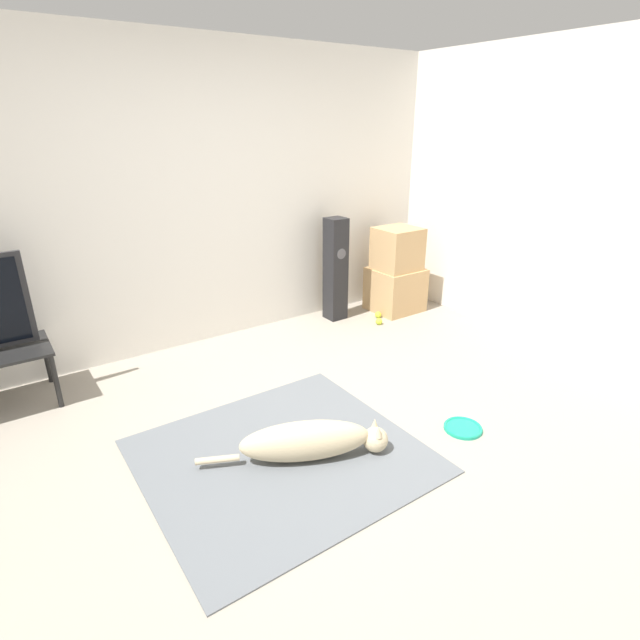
{
  "coord_description": "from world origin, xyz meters",
  "views": [
    {
      "loc": [
        -1.51,
        -2.03,
        1.91
      ],
      "look_at": [
        0.56,
        0.94,
        0.45
      ],
      "focal_mm": 28.0,
      "sensor_mm": 36.0,
      "label": 1
    }
  ],
  "objects_px": {
    "frisbee": "(463,428)",
    "cardboard_box_lower": "(395,289)",
    "tennis_ball_near_speaker": "(379,321)",
    "tennis_ball_by_boxes": "(378,315)",
    "floor_speaker": "(336,270)",
    "dog": "(311,441)",
    "cardboard_box_upper": "(397,249)"
  },
  "relations": [
    {
      "from": "cardboard_box_lower",
      "to": "tennis_ball_by_boxes",
      "type": "relative_size",
      "value": 7.61
    },
    {
      "from": "tennis_ball_near_speaker",
      "to": "dog",
      "type": "bearing_deg",
      "value": -141.66
    },
    {
      "from": "tennis_ball_by_boxes",
      "to": "tennis_ball_near_speaker",
      "type": "xyz_separation_m",
      "value": [
        -0.11,
        -0.14,
        0.0
      ]
    },
    {
      "from": "tennis_ball_near_speaker",
      "to": "tennis_ball_by_boxes",
      "type": "bearing_deg",
      "value": 51.65
    },
    {
      "from": "dog",
      "to": "floor_speaker",
      "type": "distance_m",
      "value": 2.36
    },
    {
      "from": "tennis_ball_by_boxes",
      "to": "floor_speaker",
      "type": "bearing_deg",
      "value": 144.02
    },
    {
      "from": "cardboard_box_lower",
      "to": "tennis_ball_by_boxes",
      "type": "xyz_separation_m",
      "value": [
        -0.31,
        -0.09,
        -0.2
      ]
    },
    {
      "from": "dog",
      "to": "cardboard_box_upper",
      "type": "relative_size",
      "value": 2.46
    },
    {
      "from": "cardboard_box_upper",
      "to": "floor_speaker",
      "type": "height_order",
      "value": "floor_speaker"
    },
    {
      "from": "cardboard_box_lower",
      "to": "cardboard_box_upper",
      "type": "height_order",
      "value": "cardboard_box_upper"
    },
    {
      "from": "tennis_ball_by_boxes",
      "to": "cardboard_box_upper",
      "type": "bearing_deg",
      "value": 14.28
    },
    {
      "from": "dog",
      "to": "floor_speaker",
      "type": "bearing_deg",
      "value": 50.0
    },
    {
      "from": "cardboard_box_lower",
      "to": "dog",
      "type": "bearing_deg",
      "value": -143.34
    },
    {
      "from": "frisbee",
      "to": "floor_speaker",
      "type": "xyz_separation_m",
      "value": [
        0.5,
        2.11,
        0.5
      ]
    },
    {
      "from": "cardboard_box_upper",
      "to": "tennis_ball_by_boxes",
      "type": "distance_m",
      "value": 0.71
    },
    {
      "from": "cardboard_box_upper",
      "to": "cardboard_box_lower",
      "type": "bearing_deg",
      "value": 40.03
    },
    {
      "from": "tennis_ball_near_speaker",
      "to": "frisbee",
      "type": "bearing_deg",
      "value": -113.76
    },
    {
      "from": "frisbee",
      "to": "tennis_ball_by_boxes",
      "type": "bearing_deg",
      "value": 64.96
    },
    {
      "from": "cardboard_box_upper",
      "to": "tennis_ball_near_speaker",
      "type": "xyz_separation_m",
      "value": [
        -0.4,
        -0.21,
        -0.64
      ]
    },
    {
      "from": "dog",
      "to": "tennis_ball_near_speaker",
      "type": "relative_size",
      "value": 16.11
    },
    {
      "from": "frisbee",
      "to": "cardboard_box_lower",
      "type": "bearing_deg",
      "value": 58.87
    },
    {
      "from": "cardboard_box_lower",
      "to": "tennis_ball_by_boxes",
      "type": "bearing_deg",
      "value": -163.94
    },
    {
      "from": "frisbee",
      "to": "tennis_ball_by_boxes",
      "type": "relative_size",
      "value": 3.8
    },
    {
      "from": "cardboard_box_lower",
      "to": "cardboard_box_upper",
      "type": "bearing_deg",
      "value": -139.97
    },
    {
      "from": "floor_speaker",
      "to": "tennis_ball_by_boxes",
      "type": "height_order",
      "value": "floor_speaker"
    },
    {
      "from": "dog",
      "to": "tennis_ball_by_boxes",
      "type": "distance_m",
      "value": 2.41
    },
    {
      "from": "dog",
      "to": "floor_speaker",
      "type": "xyz_separation_m",
      "value": [
        1.5,
        1.79,
        0.39
      ]
    },
    {
      "from": "dog",
      "to": "frisbee",
      "type": "xyz_separation_m",
      "value": [
        1.0,
        -0.32,
        -0.12
      ]
    },
    {
      "from": "cardboard_box_upper",
      "to": "floor_speaker",
      "type": "xyz_separation_m",
      "value": [
        -0.65,
        0.19,
        -0.16
      ]
    },
    {
      "from": "frisbee",
      "to": "cardboard_box_lower",
      "type": "relative_size",
      "value": 0.5
    },
    {
      "from": "dog",
      "to": "frisbee",
      "type": "bearing_deg",
      "value": -17.75
    },
    {
      "from": "frisbee",
      "to": "cardboard_box_lower",
      "type": "height_order",
      "value": "cardboard_box_lower"
    }
  ]
}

